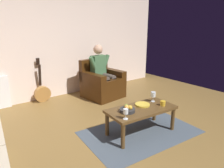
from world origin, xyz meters
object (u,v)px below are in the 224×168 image
object	(u,v)px
coffee_table	(141,112)
wine_glass_near	(153,95)
decorative_dish	(142,105)
wine_glass_far	(126,112)
guitar	(42,92)
armchair	(102,84)
fruit_bowl	(128,109)
candle_jar	(163,103)
person_seated	(102,70)

from	to	relation	value
coffee_table	wine_glass_near	world-z (taller)	wine_glass_near
coffee_table	decorative_dish	size ratio (longest dim) A/B	4.78
coffee_table	wine_glass_far	distance (m)	0.50
guitar	wine_glass_near	xyz separation A→B (m)	(-1.12, 2.22, 0.32)
armchair	fruit_bowl	distance (m)	1.92
wine_glass_near	decorative_dish	world-z (taller)	wine_glass_near
wine_glass_near	fruit_bowl	distance (m)	0.63
armchair	coffee_table	world-z (taller)	armchair
wine_glass_far	decorative_dish	distance (m)	0.59
candle_jar	wine_glass_near	bearing A→B (deg)	-92.90
wine_glass_near	candle_jar	distance (m)	0.23
guitar	wine_glass_near	distance (m)	2.50
armchair	person_seated	size ratio (longest dim) A/B	0.72
wine_glass_near	fruit_bowl	xyz separation A→B (m)	(0.62, 0.06, -0.08)
guitar	armchair	bearing A→B (deg)	157.29
coffee_table	armchair	bearing A→B (deg)	-105.25
person_seated	guitar	size ratio (longest dim) A/B	1.25
fruit_bowl	decorative_dish	bearing A→B (deg)	-172.31
person_seated	wine_glass_far	size ratio (longest dim) A/B	8.15
guitar	wine_glass_far	distance (m)	2.49
armchair	person_seated	xyz separation A→B (m)	(-0.00, 0.00, 0.34)
wine_glass_near	candle_jar	size ratio (longest dim) A/B	2.05
armchair	candle_jar	distance (m)	1.93
coffee_table	guitar	xyz separation A→B (m)	(0.76, -2.31, -0.14)
fruit_bowl	candle_jar	xyz separation A→B (m)	(-0.61, 0.16, 0.00)
wine_glass_near	wine_glass_far	world-z (taller)	wine_glass_near
armchair	wine_glass_far	distance (m)	2.15
person_seated	candle_jar	size ratio (longest dim) A/B	14.82
fruit_bowl	decorative_dish	world-z (taller)	fruit_bowl
guitar	person_seated	bearing A→B (deg)	157.18
guitar	wine_glass_far	bearing A→B (deg)	97.31
guitar	fruit_bowl	size ratio (longest dim) A/B	4.24
person_seated	coffee_table	distance (m)	1.87
person_seated	wine_glass_near	world-z (taller)	person_seated
armchair	wine_glass_near	bearing A→B (deg)	78.73
guitar	candle_jar	world-z (taller)	guitar
guitar	candle_jar	bearing A→B (deg)	114.40
wine_glass_near	coffee_table	bearing A→B (deg)	13.93
person_seated	candle_jar	bearing A→B (deg)	78.88
person_seated	fruit_bowl	world-z (taller)	person_seated
armchair	coffee_table	distance (m)	1.85
wine_glass_near	decorative_dish	distance (m)	0.28
armchair	decorative_dish	size ratio (longest dim) A/B	3.73
wine_glass_far	candle_jar	bearing A→B (deg)	-179.13
person_seated	decorative_dish	size ratio (longest dim) A/B	5.17
decorative_dish	wine_glass_far	bearing A→B (deg)	21.83
person_seated	decorative_dish	distance (m)	1.77
guitar	wine_glass_near	size ratio (longest dim) A/B	5.76
guitar	decorative_dish	size ratio (longest dim) A/B	4.12
armchair	guitar	size ratio (longest dim) A/B	0.90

